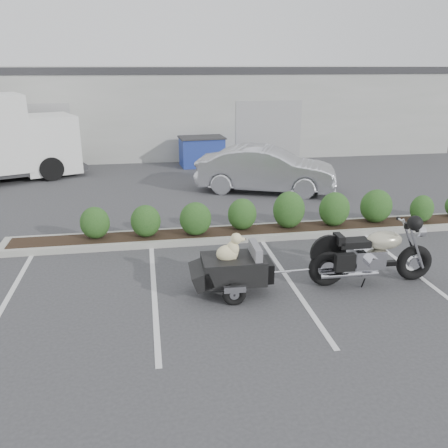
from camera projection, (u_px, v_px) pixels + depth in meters
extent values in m
plane|color=#38383A|center=(226.00, 274.00, 9.83)|extent=(90.00, 90.00, 0.00)
cube|color=#9E9E93|center=(250.00, 233.00, 12.01)|extent=(12.00, 1.00, 0.15)
cube|color=#9EA099|center=(172.00, 106.00, 25.05)|extent=(26.00, 10.00, 4.00)
torus|color=black|center=(327.00, 268.00, 9.24)|extent=(0.74, 0.20, 0.74)
torus|color=black|center=(414.00, 263.00, 9.49)|extent=(0.74, 0.20, 0.74)
cylinder|color=silver|center=(327.00, 268.00, 9.24)|extent=(0.31, 0.14, 0.31)
cylinder|color=silver|center=(414.00, 263.00, 9.49)|extent=(0.27, 0.12, 0.27)
cylinder|color=silver|center=(416.00, 246.00, 9.25)|extent=(0.48, 0.06, 0.98)
cylinder|color=silver|center=(410.00, 242.00, 9.45)|extent=(0.48, 0.06, 0.98)
cylinder|color=silver|center=(407.00, 224.00, 9.19)|extent=(0.05, 0.77, 0.04)
cylinder|color=silver|center=(421.00, 232.00, 9.29)|extent=(0.14, 0.20, 0.20)
sphere|color=black|center=(415.00, 223.00, 8.83)|extent=(0.29, 0.29, 0.29)
cube|color=silver|center=(368.00, 258.00, 9.30)|extent=(0.61, 0.39, 0.38)
cube|color=black|center=(372.00, 264.00, 9.36)|extent=(1.00, 0.13, 0.09)
ellipsoid|color=#BAB495|center=(384.00, 240.00, 9.23)|extent=(0.74, 0.43, 0.36)
cube|color=black|center=(353.00, 243.00, 9.14)|extent=(0.61, 0.34, 0.13)
cube|color=black|center=(339.00, 239.00, 9.07)|extent=(0.14, 0.33, 0.18)
cylinder|color=silver|center=(349.00, 275.00, 9.13)|extent=(1.16, 0.12, 0.10)
cylinder|color=silver|center=(342.00, 266.00, 9.50)|extent=(1.16, 0.12, 0.10)
cube|color=black|center=(345.00, 262.00, 8.90)|extent=(0.38, 0.16, 0.33)
cube|color=black|center=(233.00, 269.00, 8.88)|extent=(1.17, 0.82, 0.46)
cube|color=slate|center=(255.00, 253.00, 8.85)|extent=(0.14, 0.69, 0.33)
cube|color=slate|center=(236.00, 263.00, 8.86)|extent=(0.79, 0.70, 0.04)
cube|color=black|center=(201.00, 275.00, 8.82)|extent=(0.43, 0.80, 0.40)
cube|color=black|center=(265.00, 269.00, 8.99)|extent=(0.23, 0.56, 0.38)
torus|color=black|center=(234.00, 295.00, 8.54)|extent=(0.43, 0.13, 0.43)
torus|color=black|center=(226.00, 273.00, 9.41)|extent=(0.43, 0.13, 0.43)
cube|color=silver|center=(235.00, 289.00, 8.44)|extent=(0.40, 0.10, 0.11)
cube|color=silver|center=(226.00, 266.00, 9.42)|extent=(0.40, 0.10, 0.11)
cylinder|color=black|center=(230.00, 283.00, 8.97)|extent=(0.06, 1.00, 0.04)
cylinder|color=silver|center=(279.00, 272.00, 9.05)|extent=(0.66, 0.05, 0.04)
ellipsoid|color=beige|center=(227.00, 254.00, 8.77)|extent=(0.42, 0.29, 0.33)
ellipsoid|color=beige|center=(233.00, 249.00, 8.75)|extent=(0.24, 0.23, 0.31)
sphere|color=beige|center=(236.00, 239.00, 8.70)|extent=(0.21, 0.21, 0.21)
ellipsoid|color=beige|center=(242.00, 239.00, 8.72)|extent=(0.16, 0.09, 0.08)
sphere|color=black|center=(245.00, 239.00, 8.73)|extent=(0.04, 0.04, 0.04)
ellipsoid|color=beige|center=(234.00, 239.00, 8.63)|extent=(0.05, 0.05, 0.12)
ellipsoid|color=beige|center=(233.00, 236.00, 8.74)|extent=(0.05, 0.05, 0.12)
cylinder|color=beige|center=(235.00, 261.00, 8.76)|extent=(0.05, 0.05, 0.13)
cylinder|color=beige|center=(234.00, 258.00, 8.89)|extent=(0.05, 0.05, 0.13)
imported|color=silver|center=(266.00, 169.00, 15.93)|extent=(4.91, 3.15, 1.53)
cube|color=navy|center=(202.00, 152.00, 20.04)|extent=(1.86, 1.32, 1.18)
cube|color=#2D2D30|center=(202.00, 137.00, 19.84)|extent=(1.97, 1.42, 0.06)
cube|color=silver|center=(48.00, 143.00, 18.28)|extent=(2.65, 2.81, 2.14)
cube|color=black|center=(49.00, 151.00, 18.37)|extent=(0.77, 1.74, 0.97)
cylinder|color=black|center=(51.00, 169.00, 17.57)|extent=(0.91, 0.58, 0.88)
cylinder|color=black|center=(39.00, 159.00, 19.29)|extent=(0.91, 0.58, 0.88)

